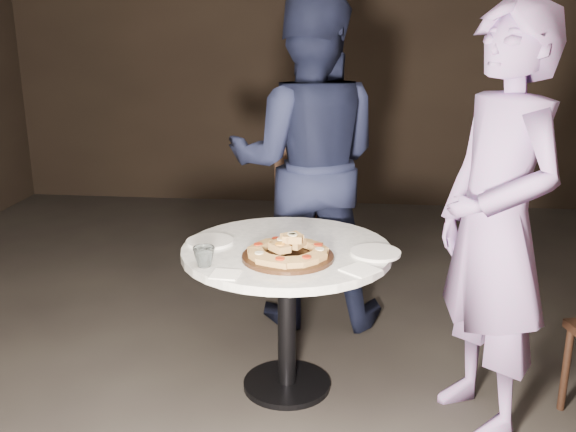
{
  "coord_description": "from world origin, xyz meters",
  "views": [
    {
      "loc": [
        0.26,
        -2.54,
        1.65
      ],
      "look_at": [
        -0.03,
        0.2,
        0.84
      ],
      "focal_mm": 40.0,
      "sensor_mm": 36.0,
      "label": 1
    }
  ],
  "objects": [
    {
      "name": "plate_left",
      "position": [
        -0.39,
        0.17,
        0.71
      ],
      "size": [
        0.28,
        0.28,
        0.01
      ],
      "primitive_type": "cylinder",
      "rotation": [
        0.0,
        0.0,
        -0.34
      ],
      "color": "white",
      "rests_on": "table"
    },
    {
      "name": "focaccia_pile",
      "position": [
        -0.01,
        0.0,
        0.75
      ],
      "size": [
        0.35,
        0.35,
        0.09
      ],
      "rotation": [
        0.0,
        0.0,
        0.39
      ],
      "color": "#A87A41",
      "rests_on": "serving_board"
    },
    {
      "name": "serving_board",
      "position": [
        -0.01,
        0.0,
        0.71
      ],
      "size": [
        0.52,
        0.52,
        0.02
      ],
      "primitive_type": "cylinder",
      "rotation": [
        0.0,
        0.0,
        -0.43
      ],
      "color": "black",
      "rests_on": "table"
    },
    {
      "name": "chair_far",
      "position": [
        -0.01,
        1.45,
        0.57
      ],
      "size": [
        0.47,
        0.49,
        0.99
      ],
      "rotation": [
        0.0,
        0.0,
        3.15
      ],
      "color": "black",
      "rests_on": "ground"
    },
    {
      "name": "diner_teal",
      "position": [
        0.83,
        -0.03,
        0.88
      ],
      "size": [
        0.63,
        0.75,
        1.76
      ],
      "primitive_type": "imported",
      "rotation": [
        0.0,
        0.0,
        -1.18
      ],
      "color": "#7D649F",
      "rests_on": "ground"
    },
    {
      "name": "water_glass",
      "position": [
        -0.35,
        -0.12,
        0.75
      ],
      "size": [
        0.1,
        0.1,
        0.08
      ],
      "primitive_type": "imported",
      "rotation": [
        0.0,
        0.0,
        0.14
      ],
      "color": "silver",
      "rests_on": "table"
    },
    {
      "name": "napkin_far",
      "position": [
        0.29,
        -0.11,
        0.71
      ],
      "size": [
        0.18,
        0.18,
        0.01
      ],
      "primitive_type": "cube",
      "rotation": [
        0.0,
        0.0,
        -0.72
      ],
      "color": "white",
      "rests_on": "table"
    },
    {
      "name": "plate_right",
      "position": [
        0.36,
        0.1,
        0.71
      ],
      "size": [
        0.24,
        0.24,
        0.01
      ],
      "primitive_type": "cylinder",
      "rotation": [
        0.0,
        0.0,
        0.13
      ],
      "color": "white",
      "rests_on": "table"
    },
    {
      "name": "table",
      "position": [
        -0.03,
        0.15,
        0.57
      ],
      "size": [
        1.15,
        1.15,
        0.71
      ],
      "rotation": [
        0.0,
        0.0,
        -0.25
      ],
      "color": "black",
      "rests_on": "ground"
    },
    {
      "name": "floor",
      "position": [
        0.0,
        0.0,
        0.0
      ],
      "size": [
        7.0,
        7.0,
        0.0
      ],
      "primitive_type": "plane",
      "color": "black",
      "rests_on": "ground"
    },
    {
      "name": "diner_navy",
      "position": [
        -0.01,
        0.94,
        0.92
      ],
      "size": [
        0.91,
        0.72,
        1.84
      ],
      "primitive_type": "imported",
      "rotation": [
        0.0,
        0.0,
        3.17
      ],
      "color": "#141932",
      "rests_on": "ground"
    },
    {
      "name": "napkin_near",
      "position": [
        -0.24,
        -0.21,
        0.71
      ],
      "size": [
        0.12,
        0.12,
        0.01
      ],
      "primitive_type": "cube",
      "rotation": [
        0.0,
        0.0,
        -0.07
      ],
      "color": "white",
      "rests_on": "table"
    }
  ]
}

